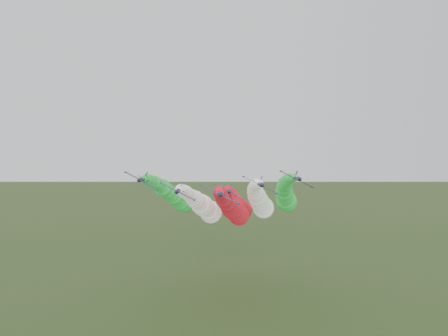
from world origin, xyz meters
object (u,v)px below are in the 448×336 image
Objects in this scene: jet_inner_left at (202,205)px; jet_outer_right at (286,195)px; jet_lead at (232,207)px; jet_outer_left at (174,196)px; jet_trail at (237,203)px; jet_inner_right at (259,200)px.

jet_outer_right is (28.26, 6.59, 2.66)m from jet_inner_left.
jet_outer_left is (-18.67, 17.81, 2.05)m from jet_lead.
jet_inner_left is 1.01× the size of jet_outer_left.
jet_inner_left reaches higher than jet_trail.
jet_trail is (2.92, 25.15, -1.24)m from jet_lead.
jet_inner_left is 1.00× the size of jet_trail.
jet_inner_left is 18.63m from jet_inner_right.
jet_inner_right is at bearing -14.55° from jet_outer_left.
jet_outer_right reaches higher than jet_inner_left.
jet_inner_right is 16.24m from jet_trail.
jet_outer_right is at bearing 33.58° from jet_inner_right.
jet_outer_right reaches higher than jet_trail.
jet_inner_left is 29.14m from jet_outer_right.
jet_outer_left reaches higher than jet_inner_right.
jet_outer_right is 18.55m from jet_trail.
jet_lead is at bearing -96.63° from jet_trail.
jet_outer_left reaches higher than jet_trail.
jet_trail is at bearing 83.37° from jet_lead.
jet_inner_right is 11.69m from jet_outer_right.
jet_inner_right is at bearing -146.42° from jet_outer_right.
jet_inner_left is (-9.08, 10.35, -0.35)m from jet_lead.
jet_outer_left is (-9.59, 7.45, 2.41)m from jet_inner_left.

